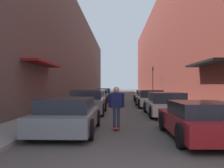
{
  "coord_description": "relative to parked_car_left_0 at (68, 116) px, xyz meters",
  "views": [
    {
      "loc": [
        -0.33,
        -2.87,
        1.67
      ],
      "look_at": [
        -0.67,
        11.12,
        1.73
      ],
      "focal_mm": 40.0,
      "sensor_mm": 36.0,
      "label": 1
    }
  ],
  "objects": [
    {
      "name": "building_row_left",
      "position": [
        -4.9,
        26.32,
        5.06
      ],
      "size": [
        4.9,
        64.36,
        11.32
      ],
      "color": "#564C47",
      "rests_on": "ground"
    },
    {
      "name": "parked_car_left_0",
      "position": [
        0.0,
        0.0,
        0.0
      ],
      "size": [
        2.07,
        4.15,
        1.22
      ],
      "color": "gray",
      "rests_on": "ground"
    },
    {
      "name": "curb_strip_right",
      "position": [
        6.21,
        26.33,
        -0.54
      ],
      "size": [
        1.8,
        64.36,
        0.12
      ],
      "color": "gray",
      "rests_on": "ground"
    },
    {
      "name": "parked_car_left_4",
      "position": [
        0.03,
        22.04,
        0.01
      ],
      "size": [
        1.93,
        4.01,
        1.28
      ],
      "color": "gray",
      "rests_on": "ground"
    },
    {
      "name": "traffic_light",
      "position": [
        6.08,
        22.21,
        1.86
      ],
      "size": [
        0.16,
        0.22,
        3.82
      ],
      "color": "#2D2D2D",
      "rests_on": "curb_strip_right"
    },
    {
      "name": "curb_strip_left",
      "position": [
        -2.0,
        26.33,
        -0.54
      ],
      "size": [
        1.8,
        64.36,
        0.12
      ],
      "color": "gray",
      "rests_on": "ground"
    },
    {
      "name": "parked_car_right_1",
      "position": [
        4.38,
        4.99,
        0.01
      ],
      "size": [
        2.09,
        4.46,
        1.27
      ],
      "color": "silver",
      "rests_on": "ground"
    },
    {
      "name": "parked_car_left_3",
      "position": [
        -0.13,
        16.89,
        0.0
      ],
      "size": [
        1.96,
        4.56,
        1.23
      ],
      "color": "gray",
      "rests_on": "ground"
    },
    {
      "name": "ground",
      "position": [
        2.11,
        19.89,
        -0.6
      ],
      "size": [
        141.6,
        141.6,
        0.0
      ],
      "primitive_type": "plane",
      "color": "#4C4947"
    },
    {
      "name": "parked_car_right_0",
      "position": [
        4.36,
        -0.89,
        -0.02
      ],
      "size": [
        2.07,
        4.25,
        1.15
      ],
      "color": "maroon",
      "rests_on": "ground"
    },
    {
      "name": "parked_car_left_2",
      "position": [
        -0.15,
        11.22,
        0.03
      ],
      "size": [
        2.02,
        4.52,
        1.27
      ],
      "color": "#232326",
      "rests_on": "ground"
    },
    {
      "name": "building_row_right",
      "position": [
        9.11,
        26.32,
        6.16
      ],
      "size": [
        4.9,
        64.36,
        13.5
      ],
      "color": "brown",
      "rests_on": "ground"
    },
    {
      "name": "parked_car_left_1",
      "position": [
        0.01,
        5.77,
        0.08
      ],
      "size": [
        2.06,
        4.32,
        1.39
      ],
      "color": "gray",
      "rests_on": "ground"
    },
    {
      "name": "parked_car_right_3",
      "position": [
        4.36,
        15.39,
        -0.01
      ],
      "size": [
        1.98,
        3.96,
        1.2
      ],
      "color": "#515459",
      "rests_on": "ground"
    },
    {
      "name": "parked_car_right_2",
      "position": [
        4.21,
        10.37,
        0.03
      ],
      "size": [
        2.01,
        4.1,
        1.29
      ],
      "color": "silver",
      "rests_on": "ground"
    },
    {
      "name": "skateboarder",
      "position": [
        1.71,
        0.71,
        0.39
      ],
      "size": [
        0.61,
        0.78,
        1.61
      ],
      "color": "#B2231E",
      "rests_on": "ground"
    }
  ]
}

